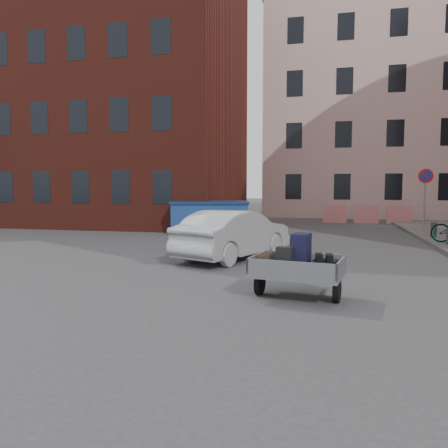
# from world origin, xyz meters

# --- Properties ---
(ground) EXTENTS (120.00, 120.00, 0.00)m
(ground) POSITION_xyz_m (0.00, 0.00, 0.00)
(ground) COLOR #38383A
(ground) RESTS_ON ground
(building_brick) EXTENTS (12.00, 10.00, 14.00)m
(building_brick) POSITION_xyz_m (-9.00, 13.00, 7.00)
(building_brick) COLOR #591E16
(building_brick) RESTS_ON ground
(building_pink) EXTENTS (16.00, 8.00, 14.00)m
(building_pink) POSITION_xyz_m (6.00, 22.00, 7.00)
(building_pink) COLOR #CDA89E
(building_pink) RESTS_ON ground
(far_building) EXTENTS (6.00, 6.00, 8.00)m
(far_building) POSITION_xyz_m (-20.00, 22.00, 4.00)
(far_building) COLOR maroon
(far_building) RESTS_ON ground
(no_parking_sign) EXTENTS (0.60, 0.09, 2.65)m
(no_parking_sign) POSITION_xyz_m (6.00, 9.48, 2.01)
(no_parking_sign) COLOR gray
(no_parking_sign) RESTS_ON sidewalk
(barriers) EXTENTS (4.70, 0.18, 1.00)m
(barriers) POSITION_xyz_m (4.20, 15.00, 0.50)
(barriers) COLOR red
(barriers) RESTS_ON ground
(trailer) EXTENTS (1.77, 1.92, 1.20)m
(trailer) POSITION_xyz_m (1.44, -2.08, 0.61)
(trailer) COLOR black
(trailer) RESTS_ON ground
(dumpster) EXTENTS (3.63, 2.40, 1.40)m
(dumpster) POSITION_xyz_m (-2.90, 8.20, 0.71)
(dumpster) COLOR navy
(dumpster) RESTS_ON ground
(silver_car) EXTENTS (2.90, 4.44, 1.38)m
(silver_car) POSITION_xyz_m (-0.58, 2.10, 0.69)
(silver_car) COLOR #9FA2A6
(silver_car) RESTS_ON ground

